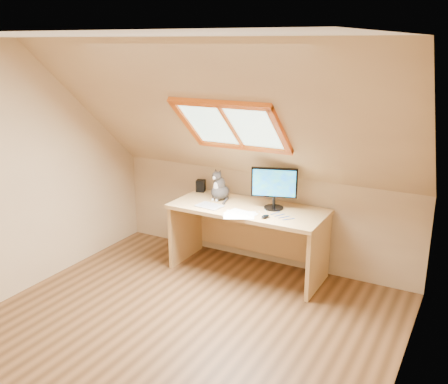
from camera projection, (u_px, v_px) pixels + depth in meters
The scene contains 10 objects.
ground at pixel (173, 335), 4.19m from camera, with size 3.50×3.50×0.00m, color brown.
room_shell at pixel (161, 173), 3.70m from camera, with size 3.52×3.52×2.41m.
desk at pixel (251, 225), 5.25m from camera, with size 1.60×0.70×0.73m.
monitor at pixel (274, 185), 5.01m from camera, with size 0.45×0.20×0.43m.
cat at pixel (220, 188), 5.34m from camera, with size 0.23×0.26×0.35m.
desk_speaker at pixel (201, 186), 5.65m from camera, with size 0.09×0.09×0.13m, color black.
graphics_tablet at pixel (209, 206), 5.15m from camera, with size 0.26×0.19×0.01m, color #B2B2B7.
mouse at pixel (265, 217), 4.81m from camera, with size 0.06×0.10×0.03m, color black.
papers at pixel (236, 214), 4.91m from camera, with size 0.35×0.30×0.01m.
cables at pixel (272, 215), 4.88m from camera, with size 0.51×0.26×0.01m.
Camera 1 is at (2.13, -3.01, 2.36)m, focal length 40.00 mm.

